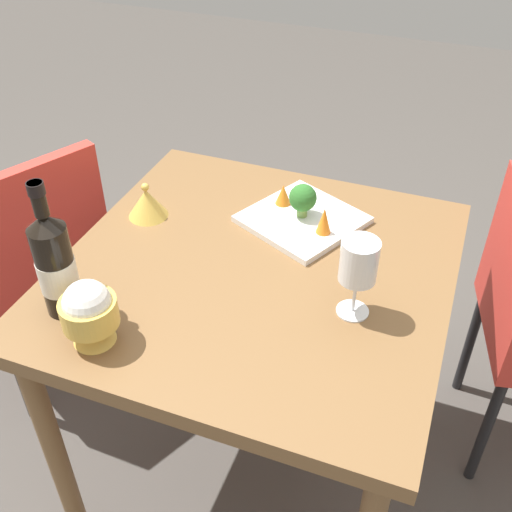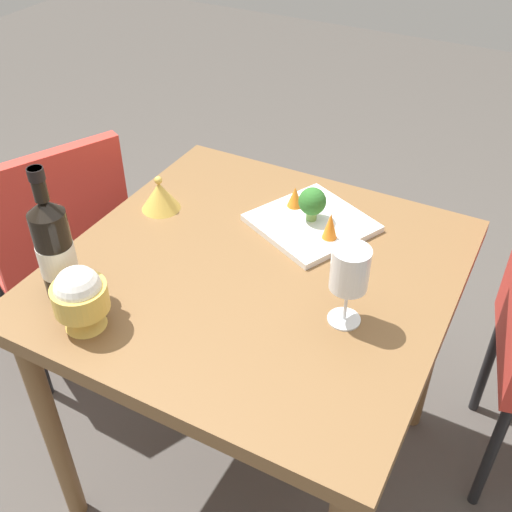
# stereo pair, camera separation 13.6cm
# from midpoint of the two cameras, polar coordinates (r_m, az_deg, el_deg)

# --- Properties ---
(ground_plane) EXTENTS (8.00, 8.00, 0.00)m
(ground_plane) POSITION_cam_midpoint_polar(r_m,az_deg,el_deg) (1.95, -2.11, -18.65)
(ground_plane) COLOR #4C4742
(dining_table) EXTENTS (0.86, 0.86, 0.76)m
(dining_table) POSITION_cam_midpoint_polar(r_m,az_deg,el_deg) (1.44, -2.71, -3.98)
(dining_table) COLOR brown
(dining_table) RESTS_ON ground_plane
(chair_by_wall) EXTENTS (0.53, 0.53, 0.85)m
(chair_by_wall) POSITION_cam_midpoint_polar(r_m,az_deg,el_deg) (1.93, -21.78, 0.11)
(chair_by_wall) COLOR red
(chair_by_wall) RESTS_ON ground_plane
(wine_bottle) EXTENTS (0.08, 0.08, 0.30)m
(wine_bottle) POSITION_cam_midpoint_polar(r_m,az_deg,el_deg) (1.28, -21.11, -0.81)
(wine_bottle) COLOR black
(wine_bottle) RESTS_ON dining_table
(wine_glass) EXTENTS (0.08, 0.08, 0.18)m
(wine_glass) POSITION_cam_midpoint_polar(r_m,az_deg,el_deg) (1.19, 6.35, -0.79)
(wine_glass) COLOR white
(wine_glass) RESTS_ON dining_table
(rice_bowl) EXTENTS (0.11, 0.11, 0.14)m
(rice_bowl) POSITION_cam_midpoint_polar(r_m,az_deg,el_deg) (1.22, -18.41, -5.10)
(rice_bowl) COLOR gold
(rice_bowl) RESTS_ON dining_table
(rice_bowl_lid) EXTENTS (0.10, 0.10, 0.09)m
(rice_bowl_lid) POSITION_cam_midpoint_polar(r_m,az_deg,el_deg) (1.56, -12.59, 4.78)
(rice_bowl_lid) COLOR gold
(rice_bowl_lid) RESTS_ON dining_table
(serving_plate) EXTENTS (0.33, 0.33, 0.02)m
(serving_plate) POSITION_cam_midpoint_polar(r_m,az_deg,el_deg) (1.52, 1.79, 3.33)
(serving_plate) COLOR white
(serving_plate) RESTS_ON dining_table
(broccoli_floret) EXTENTS (0.07, 0.07, 0.09)m
(broccoli_floret) POSITION_cam_midpoint_polar(r_m,az_deg,el_deg) (1.49, 1.76, 5.28)
(broccoli_floret) COLOR #729E4C
(broccoli_floret) RESTS_ON serving_plate
(carrot_garnish_left) EXTENTS (0.04, 0.04, 0.05)m
(carrot_garnish_left) POSITION_cam_midpoint_polar(r_m,az_deg,el_deg) (1.55, 0.02, 5.66)
(carrot_garnish_left) COLOR orange
(carrot_garnish_left) RESTS_ON serving_plate
(carrot_garnish_right) EXTENTS (0.04, 0.04, 0.07)m
(carrot_garnish_right) POSITION_cam_midpoint_polar(r_m,az_deg,el_deg) (1.44, 3.67, 3.22)
(carrot_garnish_right) COLOR orange
(carrot_garnish_right) RESTS_ON serving_plate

